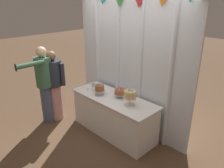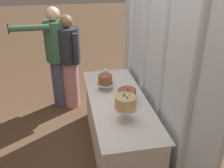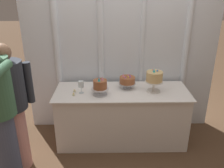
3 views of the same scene
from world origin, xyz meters
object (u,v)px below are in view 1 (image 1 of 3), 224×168
object	(u,v)px
guest_man_pink_jacket	(44,82)
cake_table	(114,115)
tealight_far_left	(92,88)
wine_glass	(93,85)
guest_man_dark_suit	(54,84)
cake_display_center	(120,92)
cake_display_rightmost	(130,95)
cake_display_leftmost	(99,89)
tealight_near_left	(88,90)

from	to	relation	value
guest_man_pink_jacket	cake_table	bearing A→B (deg)	28.58
tealight_far_left	guest_man_pink_jacket	xyz separation A→B (m)	(-0.67, -0.69, 0.13)
wine_glass	tealight_far_left	world-z (taller)	wine_glass
guest_man_dark_suit	cake_display_center	bearing A→B (deg)	24.52
cake_display_center	cake_display_rightmost	bearing A→B (deg)	-17.29
guest_man_pink_jacket	cake_display_leftmost	bearing A→B (deg)	30.65
guest_man_dark_suit	guest_man_pink_jacket	distance (m)	0.21
wine_glass	guest_man_pink_jacket	size ratio (longest dim) A/B	0.10
cake_display_center	wine_glass	bearing A→B (deg)	-166.99
tealight_near_left	guest_man_dark_suit	xyz separation A→B (m)	(-0.63, -0.39, 0.05)
tealight_near_left	cake_display_leftmost	bearing A→B (deg)	3.69
cake_display_rightmost	guest_man_pink_jacket	bearing A→B (deg)	-158.07
wine_glass	tealight_near_left	distance (m)	0.16
wine_glass	guest_man_pink_jacket	world-z (taller)	guest_man_pink_jacket
tealight_far_left	guest_man_pink_jacket	world-z (taller)	guest_man_pink_jacket
tealight_near_left	guest_man_pink_jacket	size ratio (longest dim) A/B	0.02
cake_display_center	cake_table	bearing A→B (deg)	-130.25
wine_glass	guest_man_pink_jacket	bearing A→B (deg)	-139.56
cake_display_center	cake_display_rightmost	distance (m)	0.36
wine_glass	guest_man_dark_suit	distance (m)	0.86
cake_table	guest_man_pink_jacket	bearing A→B (deg)	-151.42
cake_display_rightmost	guest_man_dark_suit	size ratio (longest dim) A/B	0.21
guest_man_dark_suit	cake_display_rightmost	bearing A→B (deg)	16.70
cake_display_center	tealight_near_left	bearing A→B (deg)	-162.80
cake_display_leftmost	guest_man_pink_jacket	bearing A→B (deg)	-149.35
cake_display_center	wine_glass	xyz separation A→B (m)	(-0.60, -0.14, 0.01)
cake_display_center	cake_display_rightmost	xyz separation A→B (m)	(0.34, -0.11, 0.08)
cake_display_center	wine_glass	size ratio (longest dim) A/B	1.38
cake_display_leftmost	tealight_near_left	bearing A→B (deg)	-176.31
guest_man_pink_jacket	wine_glass	bearing A→B (deg)	40.44
cake_display_leftmost	tealight_far_left	bearing A→B (deg)	165.15
cake_display_rightmost	guest_man_pink_jacket	distance (m)	1.84
wine_glass	tealight_far_left	size ratio (longest dim) A/B	4.40
tealight_far_left	cake_display_rightmost	bearing A→B (deg)	-0.14
cake_display_leftmost	guest_man_pink_jacket	xyz separation A→B (m)	(-1.01, -0.60, 0.02)
tealight_near_left	guest_man_pink_jacket	world-z (taller)	guest_man_pink_jacket
wine_glass	guest_man_dark_suit	bearing A→B (deg)	-147.23
tealight_far_left	tealight_near_left	xyz separation A→B (m)	(0.00, -0.11, 0.00)
cake_display_rightmost	tealight_far_left	world-z (taller)	cake_display_rightmost
cake_table	tealight_far_left	bearing A→B (deg)	-178.55
cake_display_center	tealight_far_left	distance (m)	0.71
cake_display_rightmost	guest_man_dark_suit	xyz separation A→B (m)	(-1.66, -0.50, -0.13)
cake_display_rightmost	tealight_far_left	xyz separation A→B (m)	(-1.03, 0.00, -0.18)
cake_table	guest_man_dark_suit	size ratio (longest dim) A/B	1.16
wine_glass	cake_display_leftmost	bearing A→B (deg)	-12.33
wine_glass	tealight_near_left	bearing A→B (deg)	-140.37
cake_display_rightmost	tealight_far_left	size ratio (longest dim) A/B	8.57
cake_table	cake_display_center	distance (m)	0.50
cake_display_leftmost	guest_man_dark_suit	size ratio (longest dim) A/B	0.16
tealight_near_left	cake_display_center	bearing A→B (deg)	17.20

